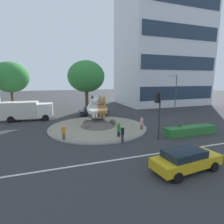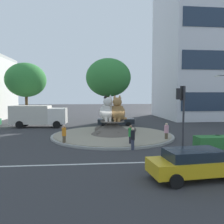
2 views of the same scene
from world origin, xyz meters
name	(u,v)px [view 1 (image 1 of 2)]	position (x,y,z in m)	size (l,w,h in m)	color
ground_plane	(98,128)	(0.00, 0.00, 0.00)	(160.00, 160.00, 0.00)	#333335
lane_centreline	(127,158)	(0.00, -8.96, 0.00)	(112.00, 0.20, 0.01)	silver
roundabout_island	(98,124)	(0.00, 0.02, 0.45)	(11.78, 11.78, 1.53)	gray
cat_statue_white	(93,108)	(-0.51, 0.06, 2.46)	(1.66, 2.68, 2.55)	silver
cat_statue_tabby	(102,108)	(0.51, -0.18, 2.45)	(2.13, 2.64, 2.52)	#9E703D
traffic_light_mast	(158,105)	(4.50, -6.04, 3.44)	(0.71, 0.54, 4.69)	#2D2D33
office_tower	(162,39)	(20.07, 17.14, 15.24)	(19.40, 13.72, 30.49)	silver
clipped_hedge_strip	(190,131)	(8.77, -5.79, 0.45)	(5.98, 1.20, 0.90)	#2D7033
broadleaf_tree_behind_island	(10,77)	(-11.42, 12.55, 6.20)	(5.81, 5.81, 8.69)	brown
second_tree_near_tower	(86,77)	(0.30, 8.53, 6.31)	(5.95, 5.95, 8.87)	brown
streetlight_arm	(175,91)	(15.17, 5.29, 3.86)	(2.21, 0.36, 6.56)	#4C4C51
pedestrian_black_shirt	(122,134)	(0.92, -5.77, 0.89)	(0.32, 0.32, 1.66)	#33384C
pedestrian_green_shirt	(119,130)	(0.99, -4.60, 0.88)	(0.37, 0.37, 1.68)	black
pedestrian_orange_shirt	(64,133)	(-4.27, -3.62, 0.86)	(0.34, 0.34, 1.62)	brown
pedestrian_pink_shirt	(142,124)	(4.40, -3.03, 0.86)	(0.36, 0.36, 1.63)	brown
sedan_on_far_lane	(93,111)	(1.06, 7.21, 0.78)	(4.70, 2.00, 1.48)	black
parked_car_right	(186,159)	(2.88, -11.86, 0.77)	(4.84, 2.33, 1.44)	gold
delivery_box_truck	(27,110)	(-8.66, 7.31, 1.51)	(6.93, 2.92, 2.71)	silver
litter_bin	(178,130)	(7.69, -5.21, 0.45)	(0.56, 0.56, 0.90)	#2D4233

